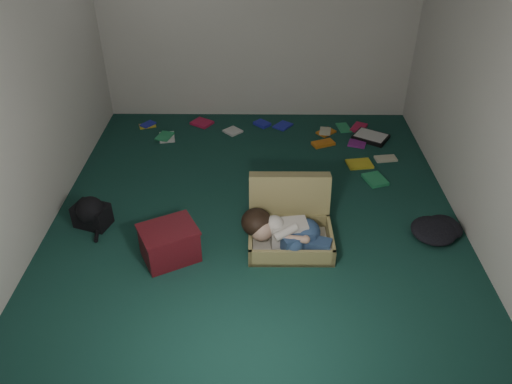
{
  "coord_description": "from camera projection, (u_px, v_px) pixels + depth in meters",
  "views": [
    {
      "loc": [
        0.04,
        -4.03,
        3.02
      ],
      "look_at": [
        0.0,
        -0.15,
        0.35
      ],
      "focal_mm": 35.0,
      "sensor_mm": 36.0,
      "label": 1
    }
  ],
  "objects": [
    {
      "name": "person",
      "position": [
        285.0,
        232.0,
        4.44
      ],
      "size": [
        0.83,
        0.4,
        0.35
      ],
      "rotation": [
        0.0,
        0.0,
        0.0
      ],
      "color": "silver",
      "rests_on": "suitcase"
    },
    {
      "name": "floor",
      "position": [
        256.0,
        212.0,
        5.03
      ],
      "size": [
        4.5,
        4.5,
        0.0
      ],
      "primitive_type": "plane",
      "color": "#153F36",
      "rests_on": "ground"
    },
    {
      "name": "paper_tray",
      "position": [
        371.0,
        137.0,
        6.28
      ],
      "size": [
        0.5,
        0.47,
        0.06
      ],
      "rotation": [
        0.0,
        0.0,
        -0.56
      ],
      "color": "black",
      "rests_on": "floor"
    },
    {
      "name": "wall_front",
      "position": [
        252.0,
        276.0,
        2.44
      ],
      "size": [
        4.5,
        0.0,
        4.5
      ],
      "primitive_type": "plane",
      "rotation": [
        -1.57,
        0.0,
        0.0
      ],
      "color": "silver",
      "rests_on": "ground"
    },
    {
      "name": "wall_right",
      "position": [
        489.0,
        92.0,
        4.28
      ],
      "size": [
        0.0,
        4.5,
        4.5
      ],
      "primitive_type": "plane",
      "rotation": [
        1.57,
        0.0,
        -1.57
      ],
      "color": "silver",
      "rests_on": "ground"
    },
    {
      "name": "maroon_bin",
      "position": [
        169.0,
        243.0,
        4.38
      ],
      "size": [
        0.6,
        0.56,
        0.33
      ],
      "rotation": [
        0.0,
        0.0,
        0.48
      ],
      "color": "#541118",
      "rests_on": "floor"
    },
    {
      "name": "backpack",
      "position": [
        92.0,
        215.0,
        4.8
      ],
      "size": [
        0.49,
        0.43,
        0.24
      ],
      "primitive_type": null,
      "rotation": [
        0.0,
        0.0,
        -0.33
      ],
      "color": "black",
      "rests_on": "floor"
    },
    {
      "name": "wall_back",
      "position": [
        258.0,
        18.0,
        6.15
      ],
      "size": [
        4.5,
        0.0,
        4.5
      ],
      "primitive_type": "plane",
      "rotation": [
        1.57,
        0.0,
        0.0
      ],
      "color": "silver",
      "rests_on": "ground"
    },
    {
      "name": "book_scatter",
      "position": [
        292.0,
        138.0,
        6.3
      ],
      "size": [
        3.18,
        1.63,
        0.02
      ],
      "color": "yellow",
      "rests_on": "floor"
    },
    {
      "name": "wall_left",
      "position": [
        25.0,
        91.0,
        4.31
      ],
      "size": [
        0.0,
        4.5,
        4.5
      ],
      "primitive_type": "plane",
      "rotation": [
        1.57,
        0.0,
        1.57
      ],
      "color": "silver",
      "rests_on": "ground"
    },
    {
      "name": "suitcase",
      "position": [
        290.0,
        222.0,
        4.62
      ],
      "size": [
        0.76,
        0.74,
        0.56
      ],
      "rotation": [
        0.0,
        0.0,
        0.0
      ],
      "color": "tan",
      "rests_on": "floor"
    },
    {
      "name": "clothing_pile",
      "position": [
        435.0,
        228.0,
        4.71
      ],
      "size": [
        0.48,
        0.42,
        0.14
      ],
      "primitive_type": null,
      "rotation": [
        0.0,
        0.0,
        0.15
      ],
      "color": "black",
      "rests_on": "floor"
    }
  ]
}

